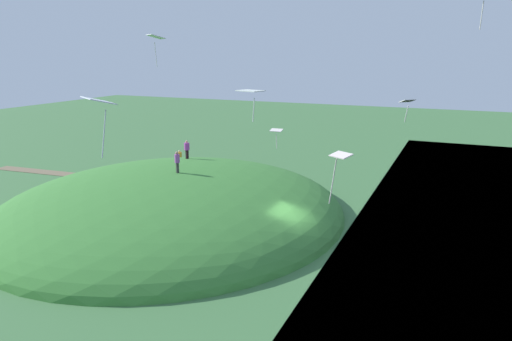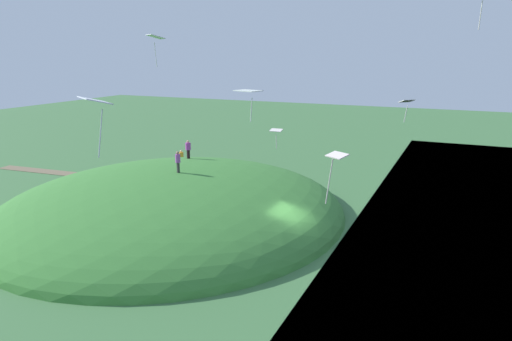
{
  "view_description": "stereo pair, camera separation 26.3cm",
  "coord_description": "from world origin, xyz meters",
  "px_view_note": "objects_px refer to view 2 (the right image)",
  "views": [
    {
      "loc": [
        -8.98,
        26.35,
        11.61
      ],
      "look_at": [
        2.49,
        0.11,
        4.43
      ],
      "focal_mm": 33.19,
      "sensor_mm": 36.0,
      "label": 1
    },
    {
      "loc": [
        -9.22,
        26.24,
        11.61
      ],
      "look_at": [
        2.49,
        0.11,
        4.43
      ],
      "focal_mm": 33.19,
      "sensor_mm": 36.0,
      "label": 2
    }
  ],
  "objects_px": {
    "kite_1": "(95,103)",
    "kite_6": "(336,160)",
    "person_walking_path": "(188,147)",
    "kite_4": "(248,92)",
    "person_on_hilltop": "(178,159)",
    "person_near_shore": "(181,156)",
    "kite_9": "(156,38)",
    "kite_8": "(407,102)",
    "kite_3": "(276,131)"
  },
  "relations": [
    {
      "from": "person_walking_path",
      "to": "kite_8",
      "type": "bearing_deg",
      "value": 74.75
    },
    {
      "from": "person_near_shore",
      "to": "kite_1",
      "type": "xyz_separation_m",
      "value": [
        -15.11,
        27.69,
        8.56
      ]
    },
    {
      "from": "person_walking_path",
      "to": "person_near_shore",
      "type": "xyz_separation_m",
      "value": [
        4.19,
        -5.26,
        -2.17
      ]
    },
    {
      "from": "person_walking_path",
      "to": "kite_1",
      "type": "bearing_deg",
      "value": 38.7
    },
    {
      "from": "kite_1",
      "to": "kite_3",
      "type": "xyz_separation_m",
      "value": [
        -0.56,
        -13.9,
        -2.95
      ]
    },
    {
      "from": "person_near_shore",
      "to": "kite_4",
      "type": "distance_m",
      "value": 29.42
    },
    {
      "from": "person_walking_path",
      "to": "kite_9",
      "type": "height_order",
      "value": "kite_9"
    },
    {
      "from": "person_on_hilltop",
      "to": "kite_9",
      "type": "xyz_separation_m",
      "value": [
        -2.98,
        6.12,
        8.27
      ]
    },
    {
      "from": "person_walking_path",
      "to": "kite_1",
      "type": "distance_m",
      "value": 25.75
    },
    {
      "from": "person_walking_path",
      "to": "kite_4",
      "type": "relative_size",
      "value": 1.3
    },
    {
      "from": "person_on_hilltop",
      "to": "person_walking_path",
      "type": "relative_size",
      "value": 0.99
    },
    {
      "from": "person_walking_path",
      "to": "person_near_shore",
      "type": "height_order",
      "value": "person_walking_path"
    },
    {
      "from": "person_near_shore",
      "to": "kite_8",
      "type": "xyz_separation_m",
      "value": [
        -23.02,
        15.27,
        7.73
      ]
    },
    {
      "from": "kite_6",
      "to": "kite_8",
      "type": "bearing_deg",
      "value": -96.21
    },
    {
      "from": "kite_3",
      "to": "kite_8",
      "type": "bearing_deg",
      "value": 168.64
    },
    {
      "from": "person_near_shore",
      "to": "kite_8",
      "type": "height_order",
      "value": "kite_8"
    },
    {
      "from": "kite_4",
      "to": "kite_6",
      "type": "height_order",
      "value": "kite_4"
    },
    {
      "from": "person_walking_path",
      "to": "kite_3",
      "type": "relative_size",
      "value": 1.42
    },
    {
      "from": "kite_1",
      "to": "kite_4",
      "type": "bearing_deg",
      "value": -113.93
    },
    {
      "from": "person_on_hilltop",
      "to": "kite_9",
      "type": "bearing_deg",
      "value": -132.81
    },
    {
      "from": "kite_4",
      "to": "kite_6",
      "type": "bearing_deg",
      "value": 148.74
    },
    {
      "from": "person_on_hilltop",
      "to": "kite_6",
      "type": "height_order",
      "value": "kite_6"
    },
    {
      "from": "kite_4",
      "to": "kite_9",
      "type": "xyz_separation_m",
      "value": [
        7.74,
        -4.74,
        2.29
      ]
    },
    {
      "from": "kite_1",
      "to": "kite_9",
      "type": "bearing_deg",
      "value": -63.84
    },
    {
      "from": "person_on_hilltop",
      "to": "person_near_shore",
      "type": "height_order",
      "value": "person_on_hilltop"
    },
    {
      "from": "person_on_hilltop",
      "to": "kite_4",
      "type": "distance_m",
      "value": 16.39
    },
    {
      "from": "person_walking_path",
      "to": "person_near_shore",
      "type": "distance_m",
      "value": 7.07
    },
    {
      "from": "person_near_shore",
      "to": "kite_8",
      "type": "distance_m",
      "value": 28.69
    },
    {
      "from": "person_on_hilltop",
      "to": "kite_1",
      "type": "bearing_deg",
      "value": -132.7
    },
    {
      "from": "person_on_hilltop",
      "to": "kite_8",
      "type": "xyz_separation_m",
      "value": [
        -16.06,
        4.22,
        5.16
      ]
    },
    {
      "from": "person_walking_path",
      "to": "kite_6",
      "type": "xyz_separation_m",
      "value": [
        -17.82,
        19.27,
        4.52
      ]
    },
    {
      "from": "kite_9",
      "to": "person_near_shore",
      "type": "bearing_deg",
      "value": -59.92
    },
    {
      "from": "kite_8",
      "to": "kite_9",
      "type": "distance_m",
      "value": 13.57
    },
    {
      "from": "person_on_hilltop",
      "to": "kite_1",
      "type": "xyz_separation_m",
      "value": [
        -8.15,
        16.64,
        5.99
      ]
    },
    {
      "from": "person_walking_path",
      "to": "kite_6",
      "type": "distance_m",
      "value": 26.63
    },
    {
      "from": "kite_6",
      "to": "kite_1",
      "type": "bearing_deg",
      "value": 24.58
    },
    {
      "from": "kite_3",
      "to": "kite_8",
      "type": "xyz_separation_m",
      "value": [
        -7.35,
        1.48,
        2.13
      ]
    },
    {
      "from": "kite_3",
      "to": "kite_1",
      "type": "bearing_deg",
      "value": 87.69
    },
    {
      "from": "kite_6",
      "to": "kite_8",
      "type": "xyz_separation_m",
      "value": [
        -1.01,
        -9.26,
        1.04
      ]
    },
    {
      "from": "kite_3",
      "to": "kite_4",
      "type": "height_order",
      "value": "kite_4"
    },
    {
      "from": "person_walking_path",
      "to": "kite_3",
      "type": "xyz_separation_m",
      "value": [
        -11.48,
        8.53,
        3.43
      ]
    },
    {
      "from": "kite_1",
      "to": "kite_4",
      "type": "relative_size",
      "value": 1.61
    },
    {
      "from": "kite_3",
      "to": "person_on_hilltop",
      "type": "bearing_deg",
      "value": -17.49
    },
    {
      "from": "person_near_shore",
      "to": "person_walking_path",
      "type": "bearing_deg",
      "value": 24.38
    },
    {
      "from": "person_walking_path",
      "to": "kite_1",
      "type": "relative_size",
      "value": 0.81
    },
    {
      "from": "kite_6",
      "to": "kite_9",
      "type": "height_order",
      "value": "kite_9"
    },
    {
      "from": "kite_8",
      "to": "kite_9",
      "type": "bearing_deg",
      "value": 8.25
    },
    {
      "from": "kite_1",
      "to": "kite_6",
      "type": "height_order",
      "value": "kite_1"
    },
    {
      "from": "person_on_hilltop",
      "to": "kite_4",
      "type": "height_order",
      "value": "kite_4"
    },
    {
      "from": "person_near_shore",
      "to": "kite_6",
      "type": "height_order",
      "value": "kite_6"
    }
  ]
}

